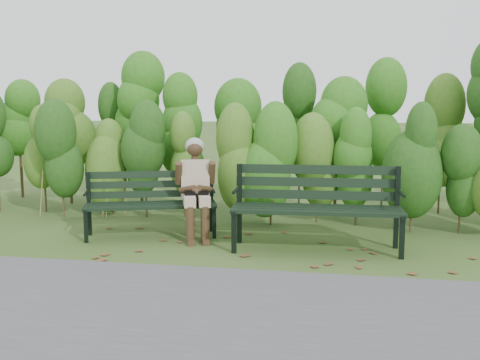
# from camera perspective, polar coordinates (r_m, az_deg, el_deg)

# --- Properties ---
(ground) EXTENTS (80.00, 80.00, 0.00)m
(ground) POSITION_cam_1_polar(r_m,az_deg,el_deg) (6.74, -0.53, -6.74)
(ground) COLOR #325119
(footpath) EXTENTS (60.00, 2.50, 0.01)m
(footpath) POSITION_cam_1_polar(r_m,az_deg,el_deg) (4.70, -5.71, -13.41)
(footpath) COLOR #474749
(footpath) RESTS_ON ground
(hedge_band) EXTENTS (11.04, 1.67, 2.42)m
(hedge_band) POSITION_cam_1_polar(r_m,az_deg,el_deg) (8.36, 1.85, 4.88)
(hedge_band) COLOR #47381E
(hedge_band) RESTS_ON ground
(leaf_litter) EXTENTS (5.41, 2.04, 0.01)m
(leaf_litter) POSITION_cam_1_polar(r_m,az_deg,el_deg) (6.42, 0.19, -7.46)
(leaf_litter) COLOR brown
(leaf_litter) RESTS_ON ground
(bench_left) EXTENTS (1.73, 1.03, 0.82)m
(bench_left) POSITION_cam_1_polar(r_m,az_deg,el_deg) (7.27, -9.05, -1.83)
(bench_left) COLOR black
(bench_left) RESTS_ON ground
(bench_right) EXTENTS (1.97, 0.72, 0.97)m
(bench_right) POSITION_cam_1_polar(r_m,az_deg,el_deg) (6.59, 7.81, -2.06)
(bench_right) COLOR black
(bench_right) RESTS_ON ground
(seated_woman) EXTENTS (0.57, 0.80, 1.26)m
(seated_woman) POSITION_cam_1_polar(r_m,az_deg,el_deg) (7.08, -4.53, -0.24)
(seated_woman) COLOR beige
(seated_woman) RESTS_ON ground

